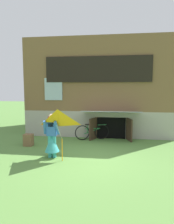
{
  "coord_description": "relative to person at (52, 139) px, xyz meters",
  "views": [
    {
      "loc": [
        0.8,
        -6.8,
        2.46
      ],
      "look_at": [
        -0.28,
        1.18,
        1.51
      ],
      "focal_mm": 32.14,
      "sensor_mm": 36.0,
      "label": 1
    }
  ],
  "objects": [
    {
      "name": "ground_plane",
      "position": [
        1.37,
        0.06,
        -0.66
      ],
      "size": [
        60.0,
        60.0,
        0.0
      ],
      "primitive_type": "plane",
      "color": "#56843D"
    },
    {
      "name": "log_house",
      "position": [
        1.37,
        5.28,
        1.84
      ],
      "size": [
        7.59,
        5.56,
        5.0
      ],
      "color": "#9E998E",
      "rests_on": "ground_plane"
    },
    {
      "name": "person",
      "position": [
        0.0,
        0.0,
        0.0
      ],
      "size": [
        0.61,
        0.52,
        1.57
      ],
      "rotation": [
        0.0,
        0.0,
        -0.35
      ],
      "color": "teal",
      "rests_on": "ground_plane"
    },
    {
      "name": "kite",
      "position": [
        0.39,
        -0.58,
        0.67
      ],
      "size": [
        1.1,
        1.08,
        1.69
      ],
      "color": "orange",
      "rests_on": "ground_plane"
    },
    {
      "name": "bicycle_green",
      "position": [
        1.15,
        2.71,
        -0.29
      ],
      "size": [
        1.61,
        0.58,
        0.77
      ],
      "rotation": [
        0.0,
        0.0,
        0.32
      ],
      "color": "black",
      "rests_on": "ground_plane"
    },
    {
      "name": "wooden_crate",
      "position": [
        -1.47,
        1.29,
        -0.41
      ],
      "size": [
        0.37,
        0.31,
        0.51
      ],
      "primitive_type": "cube",
      "color": "brown",
      "rests_on": "ground_plane"
    }
  ]
}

